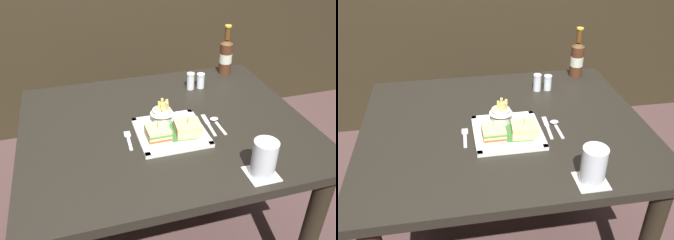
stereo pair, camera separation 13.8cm
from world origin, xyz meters
The scene contains 13 objects.
dining_table centered at (0.00, 0.00, 0.63)m, with size 1.13×0.93×0.75m.
square_plate centered at (0.00, -0.07, 0.75)m, with size 0.26×0.26×0.02m.
sandwich_half_left centered at (-0.06, -0.10, 0.78)m, with size 0.09×0.09×0.07m.
sandwich_half_right centered at (0.06, -0.10, 0.78)m, with size 0.10×0.09×0.08m.
fries_cup centered at (-0.01, 0.00, 0.80)m, with size 0.09×0.09×0.10m.
beer_bottle centered at (0.43, 0.39, 0.84)m, with size 0.06×0.06×0.25m.
drink_coaster centered at (0.22, -0.38, 0.75)m, with size 0.10×0.10×0.00m, color silver.
water_glass centered at (0.22, -0.38, 0.81)m, with size 0.08×0.08×0.13m.
fork centered at (-0.16, -0.07, 0.75)m, with size 0.03×0.12×0.00m.
knife centered at (0.16, -0.05, 0.75)m, with size 0.02×0.16×0.00m.
spoon centered at (0.20, -0.05, 0.75)m, with size 0.04×0.13×0.01m.
salt_shaker centered at (0.20, 0.26, 0.78)m, with size 0.04×0.04×0.08m.
pepper_shaker centered at (0.25, 0.26, 0.78)m, with size 0.04×0.04×0.07m.
Camera 1 is at (-0.33, -1.16, 1.52)m, focal length 38.31 mm.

